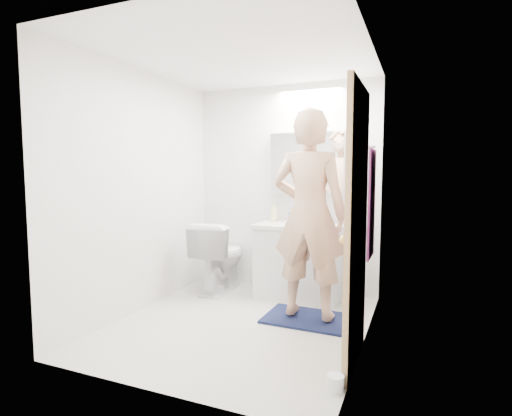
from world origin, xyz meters
The scene contains 23 objects.
floor centered at (0.00, 0.00, 0.00)m, with size 2.50×2.50×0.00m, color silver.
ceiling centered at (0.00, 0.00, 2.40)m, with size 2.50×2.50×0.00m, color white.
wall_back centered at (0.00, 1.25, 1.20)m, with size 2.50×2.50×0.00m, color white.
wall_front centered at (0.00, -1.25, 1.20)m, with size 2.50×2.50×0.00m, color white.
wall_left centered at (-1.10, 0.00, 1.20)m, with size 2.50×2.50×0.00m, color white.
wall_right centered at (1.10, 0.00, 1.20)m, with size 2.50×2.50×0.00m, color white.
vanity_cabinet centered at (0.28, 0.96, 0.39)m, with size 0.90×0.55×0.78m, color silver.
countertop centered at (0.28, 0.96, 0.80)m, with size 0.95×0.58×0.04m, color silver.
sink_basin centered at (0.28, 0.99, 0.84)m, with size 0.36×0.36×0.03m, color white.
faucet centered at (0.28, 1.19, 0.90)m, with size 0.02×0.02×0.16m, color silver.
medicine_cabinet centered at (0.30, 1.18, 1.50)m, with size 0.88×0.14×0.70m, color white.
mirror_panel centered at (0.30, 1.10, 1.50)m, with size 0.84×0.01×0.66m, color silver.
toilet centered at (-0.66, 0.85, 0.41)m, with size 0.46×0.81×0.82m, color white.
bath_rug centered at (0.55, 0.32, 0.01)m, with size 0.80×0.55×0.02m, color #121839.
person centered at (0.55, 0.32, 1.00)m, with size 0.70×0.46×1.91m, color tan.
door centered at (1.08, -0.35, 1.00)m, with size 0.04×0.80×2.00m, color tan.
door_knob centered at (1.04, -0.65, 0.95)m, with size 0.06×0.06×0.06m, color gold.
towel centered at (1.08, 0.55, 1.10)m, with size 0.02×0.42×1.00m, color #111135.
towel_hook centered at (1.07, 0.55, 1.62)m, with size 0.02×0.02×0.07m, color silver.
soap_bottle_a centered at (-0.08, 1.11, 0.93)m, with size 0.08×0.09×0.22m, color beige.
soap_bottle_b centered at (0.13, 1.15, 0.90)m, with size 0.07×0.08×0.16m, color #628CD2.
toothbrush_cup centered at (0.54, 1.12, 0.86)m, with size 0.10×0.10×0.09m, color #4162C3.
toilet_paper_roll centered at (1.03, -0.79, 0.05)m, with size 0.11×0.11×0.10m, color white.
Camera 1 is at (1.50, -3.22, 1.39)m, focal length 27.89 mm.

